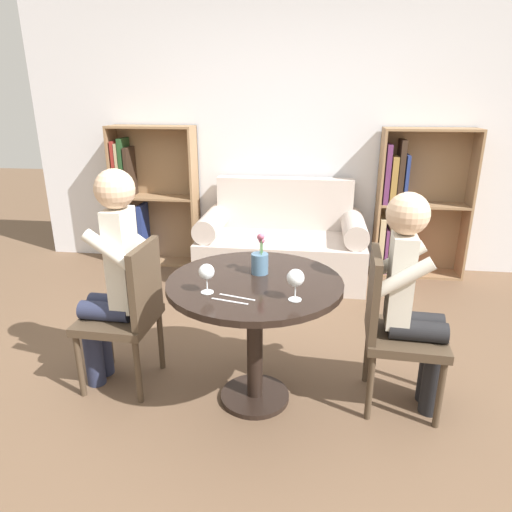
{
  "coord_description": "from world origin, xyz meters",
  "views": [
    {
      "loc": [
        0.3,
        -2.23,
        1.68
      ],
      "look_at": [
        0.0,
        0.05,
        0.87
      ],
      "focal_mm": 32.0,
      "sensor_mm": 36.0,
      "label": 1
    }
  ],
  "objects_px": {
    "chair_left": "(129,310)",
    "wine_glass_right": "(296,279)",
    "bookshelf_left": "(146,202)",
    "chair_right": "(393,324)",
    "bookshelf_right": "(409,211)",
    "person_left": "(112,274)",
    "flower_vase": "(260,260)",
    "person_right": "(413,296)",
    "couch": "(282,246)",
    "wine_glass_left": "(207,273)"
  },
  "relations": [
    {
      "from": "bookshelf_right",
      "to": "wine_glass_left",
      "type": "xyz_separation_m",
      "value": [
        -1.41,
        -2.38,
        0.23
      ]
    },
    {
      "from": "flower_vase",
      "to": "person_left",
      "type": "bearing_deg",
      "value": -177.51
    },
    {
      "from": "chair_left",
      "to": "person_right",
      "type": "xyz_separation_m",
      "value": [
        1.59,
        0.01,
        0.18
      ]
    },
    {
      "from": "bookshelf_left",
      "to": "wine_glass_right",
      "type": "relative_size",
      "value": 8.88
    },
    {
      "from": "couch",
      "to": "wine_glass_right",
      "type": "relative_size",
      "value": 9.8
    },
    {
      "from": "bookshelf_left",
      "to": "bookshelf_right",
      "type": "relative_size",
      "value": 1.0
    },
    {
      "from": "bookshelf_right",
      "to": "flower_vase",
      "type": "relative_size",
      "value": 5.9
    },
    {
      "from": "chair_left",
      "to": "wine_glass_right",
      "type": "xyz_separation_m",
      "value": [
        0.98,
        -0.28,
        0.36
      ]
    },
    {
      "from": "couch",
      "to": "flower_vase",
      "type": "bearing_deg",
      "value": -89.53
    },
    {
      "from": "couch",
      "to": "person_right",
      "type": "height_order",
      "value": "person_right"
    },
    {
      "from": "couch",
      "to": "wine_glass_right",
      "type": "xyz_separation_m",
      "value": [
        0.23,
        -2.14,
        0.55
      ]
    },
    {
      "from": "person_left",
      "to": "flower_vase",
      "type": "distance_m",
      "value": 0.86
    },
    {
      "from": "bookshelf_right",
      "to": "chair_right",
      "type": "relative_size",
      "value": 1.56
    },
    {
      "from": "bookshelf_left",
      "to": "wine_glass_right",
      "type": "height_order",
      "value": "bookshelf_left"
    },
    {
      "from": "wine_glass_left",
      "to": "couch",
      "type": "bearing_deg",
      "value": 84.21
    },
    {
      "from": "chair_left",
      "to": "wine_glass_left",
      "type": "height_order",
      "value": "same"
    },
    {
      "from": "bookshelf_left",
      "to": "wine_glass_left",
      "type": "relative_size",
      "value": 9.26
    },
    {
      "from": "chair_right",
      "to": "person_right",
      "type": "bearing_deg",
      "value": -92.19
    },
    {
      "from": "person_left",
      "to": "bookshelf_left",
      "type": "bearing_deg",
      "value": -162.05
    },
    {
      "from": "chair_right",
      "to": "wine_glass_left",
      "type": "relative_size",
      "value": 5.95
    },
    {
      "from": "couch",
      "to": "person_right",
      "type": "distance_m",
      "value": 2.07
    },
    {
      "from": "bookshelf_left",
      "to": "person_left",
      "type": "distance_m",
      "value": 2.21
    },
    {
      "from": "person_right",
      "to": "flower_vase",
      "type": "distance_m",
      "value": 0.84
    },
    {
      "from": "chair_right",
      "to": "bookshelf_right",
      "type": "bearing_deg",
      "value": -8.65
    },
    {
      "from": "bookshelf_right",
      "to": "chair_right",
      "type": "distance_m",
      "value": 2.16
    },
    {
      "from": "bookshelf_left",
      "to": "wine_glass_right",
      "type": "bearing_deg",
      "value": -55.5
    },
    {
      "from": "chair_left",
      "to": "wine_glass_left",
      "type": "xyz_separation_m",
      "value": [
        0.54,
        -0.25,
        0.36
      ]
    },
    {
      "from": "chair_right",
      "to": "flower_vase",
      "type": "relative_size",
      "value": 3.79
    },
    {
      "from": "chair_left",
      "to": "wine_glass_left",
      "type": "distance_m",
      "value": 0.69
    },
    {
      "from": "person_right",
      "to": "flower_vase",
      "type": "relative_size",
      "value": 5.18
    },
    {
      "from": "couch",
      "to": "chair_right",
      "type": "bearing_deg",
      "value": -67.84
    },
    {
      "from": "bookshelf_left",
      "to": "person_left",
      "type": "relative_size",
      "value": 1.06
    },
    {
      "from": "person_left",
      "to": "couch",
      "type": "bearing_deg",
      "value": 158.01
    },
    {
      "from": "person_left",
      "to": "flower_vase",
      "type": "bearing_deg",
      "value": 94.7
    },
    {
      "from": "wine_glass_right",
      "to": "flower_vase",
      "type": "bearing_deg",
      "value": 122.96
    },
    {
      "from": "couch",
      "to": "chair_left",
      "type": "xyz_separation_m",
      "value": [
        -0.75,
        -1.86,
        0.18
      ]
    },
    {
      "from": "person_left",
      "to": "chair_right",
      "type": "bearing_deg",
      "value": 92.58
    },
    {
      "from": "bookshelf_left",
      "to": "chair_left",
      "type": "xyz_separation_m",
      "value": [
        0.68,
        -2.13,
        -0.14
      ]
    },
    {
      "from": "bookshelf_left",
      "to": "chair_left",
      "type": "distance_m",
      "value": 2.24
    },
    {
      "from": "person_left",
      "to": "wine_glass_right",
      "type": "xyz_separation_m",
      "value": [
        1.06,
        -0.29,
        0.14
      ]
    },
    {
      "from": "chair_left",
      "to": "wine_glass_right",
      "type": "bearing_deg",
      "value": 76.12
    },
    {
      "from": "couch",
      "to": "person_left",
      "type": "relative_size",
      "value": 1.18
    },
    {
      "from": "wine_glass_right",
      "to": "wine_glass_left",
      "type": "bearing_deg",
      "value": 176.08
    },
    {
      "from": "bookshelf_right",
      "to": "couch",
      "type": "bearing_deg",
      "value": -167.35
    },
    {
      "from": "chair_left",
      "to": "person_right",
      "type": "height_order",
      "value": "person_right"
    },
    {
      "from": "person_left",
      "to": "wine_glass_left",
      "type": "height_order",
      "value": "person_left"
    },
    {
      "from": "chair_right",
      "to": "flower_vase",
      "type": "height_order",
      "value": "flower_vase"
    },
    {
      "from": "bookshelf_right",
      "to": "person_right",
      "type": "distance_m",
      "value": 2.15
    },
    {
      "from": "chair_right",
      "to": "chair_left",
      "type": "bearing_deg",
      "value": 93.75
    },
    {
      "from": "bookshelf_left",
      "to": "person_right",
      "type": "xyz_separation_m",
      "value": [
        2.27,
        -2.13,
        0.04
      ]
    }
  ]
}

